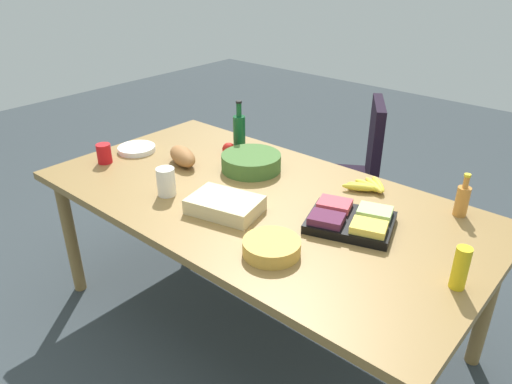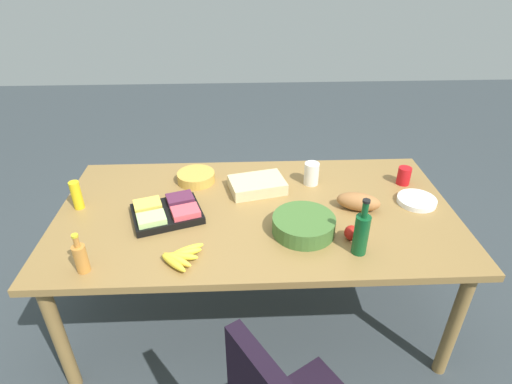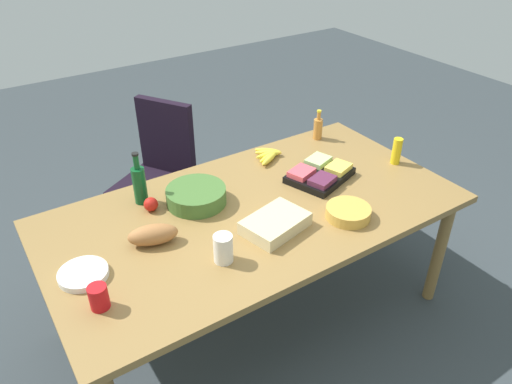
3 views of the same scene
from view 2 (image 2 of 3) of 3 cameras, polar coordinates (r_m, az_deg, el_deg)
The scene contains 15 objects.
ground_plane at distance 2.86m, azimuth 0.02°, elevation -15.69°, with size 10.00×10.00×0.00m, color #363E42.
conference_table at distance 2.38m, azimuth 0.03°, elevation -3.81°, with size 2.21×1.17×0.79m.
salad_bowl at distance 2.16m, azimuth 6.53°, elevation -4.49°, with size 0.32×0.32×0.09m, color #416A2E.
mustard_bottle at distance 2.52m, azimuth -23.33°, elevation -0.40°, with size 0.06×0.06×0.17m, color yellow.
banana_bunch at distance 2.02m, azimuth -10.29°, elevation -8.64°, with size 0.21×0.22×0.04m.
wine_bottle at distance 2.04m, azimuth 14.21°, elevation -5.44°, with size 0.08×0.08×0.30m.
chip_bowl at distance 2.63m, azimuth -8.20°, elevation 2.03°, with size 0.23×0.23×0.06m, color gold.
paper_plate_stack at distance 2.57m, azimuth 21.13°, elevation -1.10°, with size 0.22×0.22×0.03m, color white.
fruit_platter at distance 2.32m, azimuth -12.10°, elevation -2.69°, with size 0.43×0.38×0.07m.
sheet_cake at distance 2.50m, azimuth 0.17°, elevation 0.96°, with size 0.32×0.22×0.07m, color beige.
dressing_bottle at distance 2.05m, azimuth -22.85°, elevation -8.22°, with size 0.06×0.06×0.21m.
red_solo_cup at distance 2.72m, azimuth 19.58°, elevation 2.11°, with size 0.08×0.08×0.11m, color red.
bread_loaf at distance 2.39m, azimuth 13.83°, elevation -1.29°, with size 0.24×0.11×0.10m, color #A56B3A.
apple_red at distance 2.16m, azimuth 12.95°, elevation -5.45°, with size 0.08×0.08×0.08m, color red.
mayo_jar at distance 2.58m, azimuth 7.59°, elevation 2.51°, with size 0.09×0.09×0.14m, color white.
Camera 2 is at (-0.09, -1.94, 2.10)m, focal length 29.24 mm.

